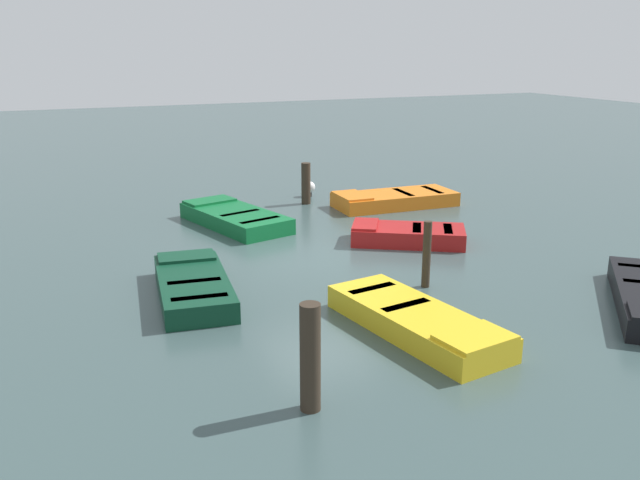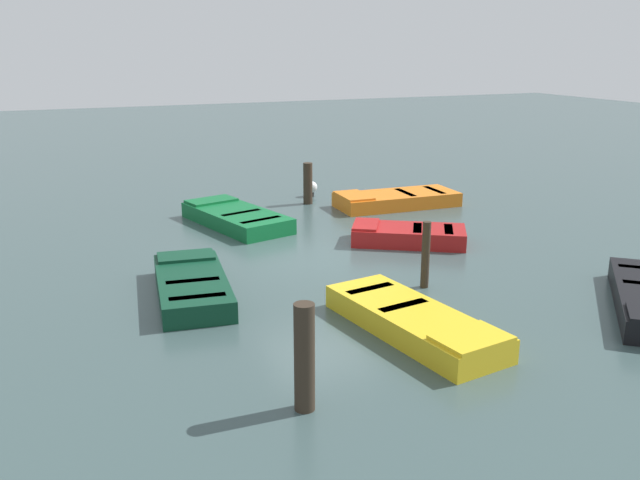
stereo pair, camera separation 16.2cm
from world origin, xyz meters
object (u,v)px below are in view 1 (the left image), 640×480
(mooring_piling_far_left, at_px, (306,183))
(marker_buoy, at_px, (309,187))
(rowboat_green, at_px, (235,217))
(rowboat_orange, at_px, (394,199))
(rowboat_red, at_px, (407,234))
(mooring_piling_center, at_px, (310,358))
(rowboat_dark_green, at_px, (193,286))
(rowboat_yellow, at_px, (417,321))
(mooring_piling_near_right, at_px, (427,254))

(mooring_piling_far_left, height_order, marker_buoy, mooring_piling_far_left)
(rowboat_green, bearing_deg, rowboat_orange, -102.30)
(rowboat_red, xyz_separation_m, mooring_piling_center, (6.10, -5.09, 0.52))
(rowboat_orange, bearing_deg, marker_buoy, -48.88)
(rowboat_dark_green, distance_m, mooring_piling_center, 4.72)
(rowboat_dark_green, height_order, mooring_piling_far_left, mooring_piling_far_left)
(rowboat_green, relative_size, marker_buoy, 7.63)
(rowboat_yellow, relative_size, mooring_piling_far_left, 2.94)
(rowboat_yellow, distance_m, mooring_piling_center, 3.02)
(marker_buoy, bearing_deg, rowboat_yellow, -13.05)
(mooring_piling_center, bearing_deg, mooring_piling_near_right, 130.90)
(rowboat_orange, xyz_separation_m, mooring_piling_far_left, (-1.34, -2.25, 0.40))
(rowboat_dark_green, height_order, rowboat_orange, same)
(mooring_piling_center, bearing_deg, rowboat_orange, 144.99)
(rowboat_green, bearing_deg, mooring_piling_center, 154.55)
(rowboat_yellow, xyz_separation_m, rowboat_orange, (-8.04, 4.15, -0.00))
(rowboat_orange, height_order, marker_buoy, marker_buoy)
(rowboat_green, height_order, mooring_piling_near_right, mooring_piling_near_right)
(marker_buoy, bearing_deg, rowboat_red, 1.65)
(rowboat_green, relative_size, rowboat_red, 1.27)
(rowboat_red, height_order, mooring_piling_center, mooring_piling_center)
(rowboat_green, relative_size, rowboat_dark_green, 1.13)
(rowboat_orange, relative_size, mooring_piling_near_right, 2.71)
(mooring_piling_far_left, height_order, mooring_piling_center, mooring_piling_center)
(mooring_piling_near_right, bearing_deg, mooring_piling_far_left, 175.60)
(rowboat_green, distance_m, rowboat_red, 4.65)
(rowboat_dark_green, xyz_separation_m, rowboat_orange, (-4.91, 7.15, -0.00))
(rowboat_dark_green, bearing_deg, mooring_piling_center, -167.35)
(rowboat_green, xyz_separation_m, rowboat_red, (3.26, 3.32, 0.00))
(mooring_piling_center, bearing_deg, marker_buoy, 157.31)
(mooring_piling_near_right, relative_size, marker_buoy, 2.77)
(rowboat_yellow, bearing_deg, marker_buoy, 158.32)
(rowboat_green, height_order, rowboat_red, same)
(mooring_piling_center, bearing_deg, rowboat_green, 169.28)
(rowboat_yellow, bearing_deg, rowboat_green, 177.05)
(rowboat_red, xyz_separation_m, mooring_piling_near_right, (2.75, -1.22, 0.45))
(rowboat_red, relative_size, mooring_piling_near_right, 2.17)
(rowboat_yellow, distance_m, marker_buoy, 10.53)
(mooring_piling_far_left, distance_m, mooring_piling_near_right, 7.58)
(rowboat_yellow, distance_m, rowboat_orange, 9.05)
(rowboat_dark_green, height_order, mooring_piling_near_right, mooring_piling_near_right)
(mooring_piling_far_left, relative_size, marker_buoy, 2.56)
(rowboat_red, bearing_deg, mooring_piling_near_right, 97.72)
(rowboat_green, bearing_deg, mooring_piling_near_right, -175.47)
(rowboat_yellow, relative_size, rowboat_orange, 1.00)
(mooring_piling_center, xyz_separation_m, mooring_piling_near_right, (-3.35, 3.87, -0.07))
(rowboat_red, distance_m, rowboat_orange, 3.83)
(rowboat_dark_green, xyz_separation_m, mooring_piling_near_right, (1.31, 4.31, 0.45))
(rowboat_red, relative_size, mooring_piling_far_left, 2.35)
(rowboat_dark_green, xyz_separation_m, mooring_piling_center, (4.67, 0.44, 0.52))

